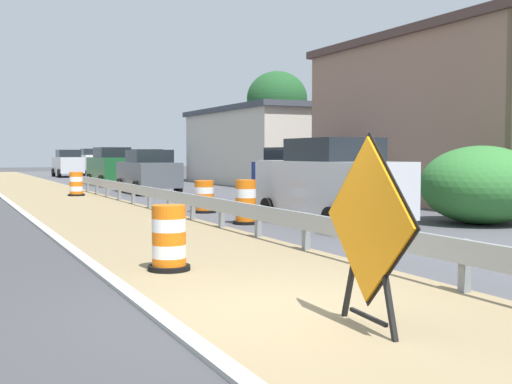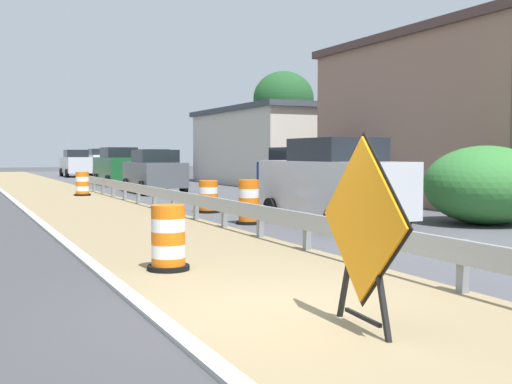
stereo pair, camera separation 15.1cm
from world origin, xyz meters
The scene contains 21 objects.
ground_plane centered at (0.00, 0.00, 0.00)m, with size 160.00×160.00×0.00m, color #3D3D3F.
median_dirt_strip centered at (0.84, 0.00, 0.00)m, with size 4.07×120.00×0.01m, color #8E7A56.
curb_near_edge centered at (-1.30, 0.00, 0.00)m, with size 0.20×120.00×0.11m, color #ADADA8.
guardrail_median centered at (2.63, -0.12, 0.52)m, with size 0.18×55.39×0.71m.
warning_sign_diamond centered at (0.52, -1.00, 1.07)m, with size 0.21×1.80×2.05m.
traffic_barrel_nearest centered at (-0.29, 3.08, 0.46)m, with size 0.66×0.66×1.02m.
traffic_barrel_close centered at (3.54, 8.49, 0.52)m, with size 0.66×0.66×1.14m.
traffic_barrel_mid centered at (3.73, 11.91, 0.44)m, with size 0.73×0.73×0.99m.
traffic_barrel_far centered at (1.63, 21.51, 0.46)m, with size 0.69×0.69×1.02m.
car_lead_near_lane centered at (5.09, 44.05, 1.03)m, with size 1.98×4.30×2.07m.
car_trailing_near_lane centered at (8.48, 14.69, 1.02)m, with size 2.09×4.04×2.04m.
car_lead_far_lane centered at (4.89, 21.82, 0.99)m, with size 2.11×4.40×1.97m.
car_mid_far_lane centered at (8.79, 35.38, 1.04)m, with size 2.09×4.54×2.07m.
car_trailing_far_lane centered at (5.02, 29.55, 1.07)m, with size 2.10×4.54×2.14m.
car_distant_a centered at (8.56, 52.21, 1.10)m, with size 2.17×4.60×2.21m.
car_distant_b centered at (5.20, 7.13, 1.09)m, with size 2.02×4.75×2.18m.
roadside_shop_near centered at (14.75, 11.69, 3.07)m, with size 8.23×11.89×6.12m.
roadside_shop_far centered at (15.14, 27.75, 2.24)m, with size 8.92×11.87×4.46m.
utility_pole_near centered at (10.86, 6.73, 4.30)m, with size 0.24×1.80×8.29m.
bush_roadside centered at (8.98, 5.88, 1.01)m, with size 3.09×3.09×2.01m, color #337533.
tree_roadside centered at (14.60, 27.86, 5.03)m, with size 3.61×3.61×6.69m.
Camera 1 is at (-3.39, -6.44, 1.82)m, focal length 45.23 mm.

